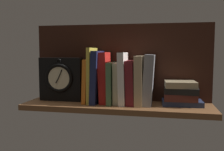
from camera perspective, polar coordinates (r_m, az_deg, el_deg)
ground_plane at (r=117.97cm, az=1.08°, el=-7.01°), size 87.11×22.58×2.50cm
back_panel at (r=125.82cm, az=1.99°, el=2.98°), size 87.11×1.20×37.56cm
book_orange_pandolfini at (r=121.25cm, az=-5.43°, el=-1.21°), size 2.67×13.75×20.45cm
book_yellow_seinlanguage at (r=120.37cm, az=-4.50°, el=0.07°), size 1.88×14.42×25.93cm
book_navy_bierce at (r=119.76cm, az=-3.33°, el=-0.30°), size 3.82×16.43×24.54cm
book_red_requiem at (r=118.91cm, az=-1.63°, el=-0.50°), size 4.95×12.23×23.92cm
book_green_romantic at (r=118.46cm, az=-0.06°, el=-1.65°), size 2.39×16.13×19.16cm
book_cream_twain at (r=117.97cm, az=1.19°, el=-1.70°), size 2.64×12.35×19.07cm
book_white_catcher at (r=117.20cm, az=2.61°, el=-0.60°), size 3.49×16.41×23.81cm
book_maroon_dawkins at (r=116.91cm, az=4.32°, el=-1.52°), size 4.37×15.03×20.23cm
book_tan_shortstories at (r=116.37cm, az=6.22°, el=-1.05°), size 3.86×15.51×22.23cm
book_gray_chess at (r=116.02cm, az=8.26°, el=-0.94°), size 5.29×13.49×22.99cm
framed_clock at (r=126.22cm, az=-11.50°, el=-0.79°), size 21.15×5.92×21.15cm
book_stack_side at (r=117.92cm, az=15.32°, el=-3.95°), size 18.03×12.65×10.90cm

